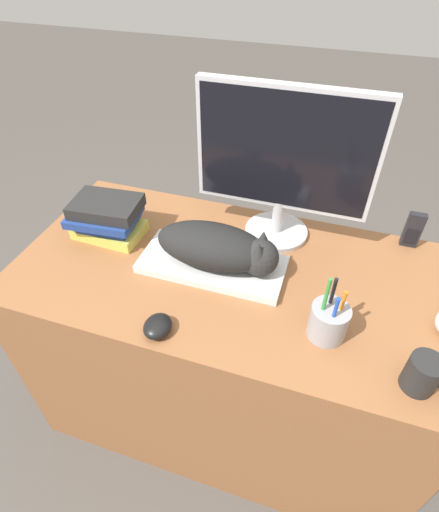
# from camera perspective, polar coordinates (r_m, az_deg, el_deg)

# --- Properties ---
(ground_plane) EXTENTS (12.00, 12.00, 0.00)m
(ground_plane) POSITION_cam_1_polar(r_m,az_deg,el_deg) (1.68, -2.86, -29.59)
(ground_plane) COLOR #4C4742
(desk) EXTENTS (1.27, 0.65, 0.78)m
(desk) POSITION_cam_1_polar(r_m,az_deg,el_deg) (1.47, 1.13, -13.10)
(desk) COLOR brown
(desk) RESTS_ON ground_plane
(keyboard) EXTENTS (0.42, 0.19, 0.02)m
(keyboard) POSITION_cam_1_polar(r_m,az_deg,el_deg) (1.17, -1.02, -1.18)
(keyboard) COLOR silver
(keyboard) RESTS_ON desk
(cat) EXTENTS (0.36, 0.16, 0.13)m
(cat) POSITION_cam_1_polar(r_m,az_deg,el_deg) (1.12, 0.11, 1.22)
(cat) COLOR black
(cat) RESTS_ON keyboard
(monitor) EXTENTS (0.51, 0.20, 0.47)m
(monitor) POSITION_cam_1_polar(r_m,az_deg,el_deg) (1.17, 9.28, 13.52)
(monitor) COLOR #B7B7BC
(monitor) RESTS_ON desk
(computer_mouse) EXTENTS (0.07, 0.08, 0.04)m
(computer_mouse) POSITION_cam_1_polar(r_m,az_deg,el_deg) (1.02, -8.82, -9.88)
(computer_mouse) COLOR black
(computer_mouse) RESTS_ON desk
(coffee_mug) EXTENTS (0.11, 0.07, 0.09)m
(coffee_mug) POSITION_cam_1_polar(r_m,az_deg,el_deg) (1.00, 27.14, -14.80)
(coffee_mug) COLOR black
(coffee_mug) RESTS_ON desk
(pen_cup) EXTENTS (0.09, 0.09, 0.19)m
(pen_cup) POSITION_cam_1_polar(r_m,az_deg,el_deg) (1.02, 15.31, -8.94)
(pen_cup) COLOR #939399
(pen_cup) RESTS_ON desk
(phone) EXTENTS (0.05, 0.02, 0.12)m
(phone) POSITION_cam_1_polar(r_m,az_deg,el_deg) (1.36, 25.91, 3.34)
(phone) COLOR black
(phone) RESTS_ON desk
(book_stack) EXTENTS (0.23, 0.18, 0.13)m
(book_stack) POSITION_cam_1_polar(r_m,az_deg,el_deg) (1.31, -15.71, 5.29)
(book_stack) COLOR #CCC14C
(book_stack) RESTS_ON desk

